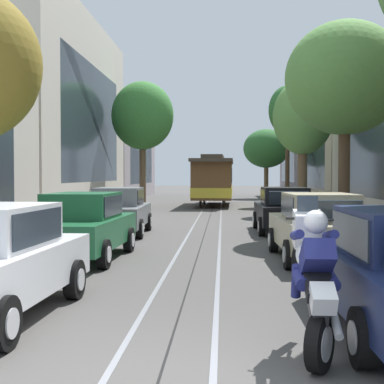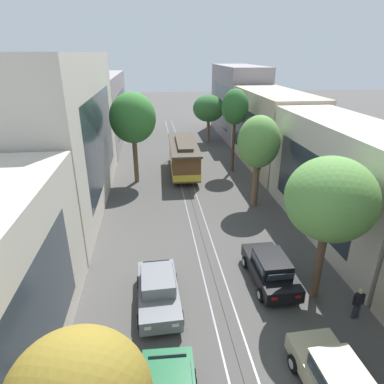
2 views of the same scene
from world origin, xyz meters
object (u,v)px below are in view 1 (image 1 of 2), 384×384
Objects in this scene: parked_car_black_mid_right at (284,210)px; street_tree_kerb_right_fourth at (288,111)px; parked_car_green_second_left at (82,226)px; street_tree_kerb_right_second at (345,79)px; street_tree_kerb_right_far at (266,149)px; parked_car_beige_second_right at (318,226)px; parked_car_grey_mid_left at (118,211)px; motorcycle_with_rider at (313,274)px; cable_car_trolley at (213,180)px; fire_hydrant at (50,229)px; street_tree_kerb_right_mid at (303,119)px; street_tree_kerb_left_second at (143,116)px.

street_tree_kerb_right_fourth is at bearing 83.07° from parked_car_black_mid_right.
parked_car_green_second_left is 9.97m from street_tree_kerb_right_second.
street_tree_kerb_right_second is 30.19m from street_tree_kerb_right_far.
street_tree_kerb_right_fourth is (1.99, 23.62, 5.38)m from parked_car_beige_second_right.
motorcycle_with_rider is at bearing -70.13° from parked_car_grey_mid_left.
parked_car_black_mid_right is 0.48× the size of cable_car_trolley.
parked_car_grey_mid_left is at bearing -103.73° from street_tree_kerb_right_far.
street_tree_kerb_right_mid is at bearing 53.97° from fire_hydrant.
street_tree_kerb_right_mid reaches higher than street_tree_kerb_right_far.
street_tree_kerb_right_far is at bearing 86.26° from motorcycle_with_rider.
parked_car_grey_mid_left is 17.09m from street_tree_kerb_left_second.
street_tree_kerb_right_mid reaches higher than parked_car_black_mid_right.
motorcycle_with_rider reaches higher than parked_car_green_second_left.
street_tree_kerb_right_second is 18.50m from street_tree_kerb_right_fourth.
parked_car_beige_second_right is at bearing -89.13° from parked_car_black_mid_right.
parked_car_green_second_left is at bearing -96.69° from cable_car_trolley.
street_tree_kerb_right_fourth reaches higher than motorcycle_with_rider.
street_tree_kerb_left_second is 9.49m from street_tree_kerb_right_fourth.
street_tree_kerb_right_mid is at bearing 64.65° from parked_car_green_second_left.
street_tree_kerb_right_far is 33.76m from fire_hydrant.
parked_car_grey_mid_left is 13.33m from street_tree_kerb_right_mid.
street_tree_kerb_right_mid is 16.25m from fire_hydrant.
street_tree_kerb_right_mid is 9.52m from cable_car_trolley.
parked_car_green_second_left is 22.48m from street_tree_kerb_left_second.
street_tree_kerb_left_second is 1.15× the size of street_tree_kerb_right_mid.
cable_car_trolley is (2.74, 23.34, 0.86)m from parked_car_green_second_left.
street_tree_kerb_right_second is 0.76× the size of cable_car_trolley.
parked_car_grey_mid_left is at bearing -84.64° from street_tree_kerb_left_second.
motorcycle_with_rider is (-3.10, -22.67, -3.97)m from street_tree_kerb_right_mid.
fire_hydrant is at bearing -90.12° from street_tree_kerb_left_second.
street_tree_kerb_right_far is at bearing 92.32° from street_tree_kerb_right_fourth.
street_tree_kerb_right_mid reaches higher than parked_car_green_second_left.
street_tree_kerb_right_second reaches higher than parked_car_green_second_left.
street_tree_kerb_left_second is 9.43× the size of fire_hydrant.
street_tree_kerb_right_second is (9.00, -16.62, -0.61)m from street_tree_kerb_left_second.
street_tree_kerb_left_second is 6.20m from cable_car_trolley.
street_tree_kerb_right_far reaches higher than parked_car_beige_second_right.
street_tree_kerb_right_mid is (7.62, 10.15, 4.09)m from parked_car_grey_mid_left.
parked_car_black_mid_right is at bearing -64.82° from street_tree_kerb_left_second.
fire_hydrant is at bearing -105.33° from street_tree_kerb_right_far.
parked_car_green_second_left is 1.00× the size of parked_car_grey_mid_left.
fire_hydrant is (-0.04, -18.78, -5.31)m from street_tree_kerb_left_second.
parked_car_grey_mid_left is 0.48× the size of cable_car_trolley.
street_tree_kerb_right_far is (7.29, 29.85, 3.50)m from parked_car_grey_mid_left.
street_tree_kerb_right_second is 10.48m from street_tree_kerb_right_mid.
parked_car_grey_mid_left is 8.63m from street_tree_kerb_right_second.
street_tree_kerb_left_second reaches higher than street_tree_kerb_right_far.
street_tree_kerb_right_far is 0.65× the size of cable_car_trolley.
parked_car_beige_second_right is 1.01× the size of parked_car_black_mid_right.
street_tree_kerb_right_second is 10.41m from fire_hydrant.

